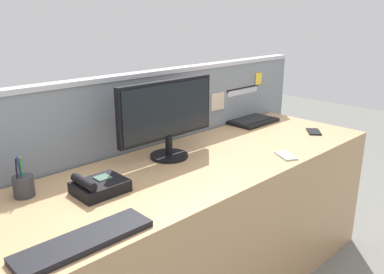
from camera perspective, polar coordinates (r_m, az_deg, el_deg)
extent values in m
cube|color=tan|center=(2.12, 0.97, -13.29)|extent=(2.22, 0.71, 0.76)
cube|color=gray|center=(2.30, -6.05, -5.44)|extent=(2.53, 0.06, 1.14)
cube|color=#B7BAC1|center=(2.14, -6.55, 9.10)|extent=(2.53, 0.07, 0.02)
cube|color=beige|center=(2.51, 3.74, 5.14)|extent=(0.12, 0.01, 0.11)
cube|color=yellow|center=(2.81, 9.59, 8.33)|extent=(0.07, 0.01, 0.08)
cylinder|color=black|center=(2.02, -3.33, -2.72)|extent=(0.19, 0.19, 0.02)
cylinder|color=black|center=(2.00, -3.36, -1.11)|extent=(0.04, 0.04, 0.10)
cube|color=black|center=(1.96, -3.68, 3.99)|extent=(0.58, 0.03, 0.29)
cube|color=black|center=(1.94, -3.38, 3.91)|extent=(0.55, 0.01, 0.26)
cube|color=black|center=(2.69, 8.46, 2.36)|extent=(0.33, 0.24, 0.02)
cube|color=black|center=(2.69, 8.30, 2.63)|extent=(0.29, 0.17, 0.00)
cube|color=black|center=(2.72, 6.89, 5.08)|extent=(0.33, 0.05, 0.21)
cube|color=silver|center=(2.72, 7.04, 5.01)|extent=(0.30, 0.04, 0.19)
cube|color=black|center=(1.67, -13.13, -7.02)|extent=(0.20, 0.16, 0.05)
cube|color=#4C6B5B|center=(1.69, -12.81, -5.75)|extent=(0.06, 0.06, 0.01)
cylinder|color=black|center=(1.62, -15.39, -6.31)|extent=(0.04, 0.15, 0.04)
cube|color=black|center=(1.34, -15.26, -14.26)|extent=(0.45, 0.13, 0.02)
cylinder|color=#333338|center=(1.72, -23.16, -6.58)|extent=(0.08, 0.08, 0.09)
cylinder|color=red|center=(1.71, -23.43, -4.81)|extent=(0.01, 0.01, 0.13)
cylinder|color=#238438|center=(1.69, -23.36, -4.80)|extent=(0.01, 0.02, 0.14)
cylinder|color=blue|center=(1.70, -23.60, -4.73)|extent=(0.01, 0.02, 0.14)
cylinder|color=black|center=(1.69, -24.00, -5.00)|extent=(0.01, 0.01, 0.13)
cube|color=#B7BAC1|center=(2.08, 13.42, -2.65)|extent=(0.12, 0.14, 0.01)
cube|color=black|center=(2.54, 17.19, 0.74)|extent=(0.15, 0.14, 0.01)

